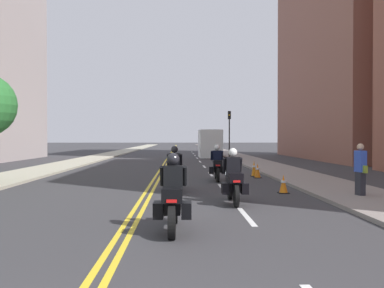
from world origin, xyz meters
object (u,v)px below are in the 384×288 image
Objects in this scene: traffic_light_far at (229,126)px; traffic_cone_0 at (283,184)px; traffic_cone_2 at (258,171)px; pedestrian_0 at (360,170)px; traffic_cone_1 at (254,168)px; motorcycle_1 at (233,181)px; parked_truck at (209,145)px; motorcycle_3 at (217,166)px; motorcycle_2 at (174,173)px; motorcycle_0 at (173,200)px.

traffic_cone_0 is at bearing -92.61° from traffic_light_far.
traffic_cone_2 is 20.49m from traffic_light_far.
traffic_cone_2 is at bearing -92.93° from traffic_light_far.
traffic_cone_2 is 0.40× the size of pedestrian_0.
motorcycle_1 is at bearing -104.08° from traffic_cone_1.
parked_truck is at bearing 91.94° from traffic_cone_2.
traffic_cone_2 is at bearing 33.57° from motorcycle_3.
traffic_cone_1 is at bearing 76.04° from motorcycle_1.
traffic_cone_1 is at bearing 47.82° from motorcycle_3.
pedestrian_0 reaches higher than motorcycle_1.
pedestrian_0 is (4.22, 0.88, 0.25)m from motorcycle_1.
motorcycle_1 is 6.66m from motorcycle_3.
motorcycle_2 is 1.18× the size of pedestrian_0.
motorcycle_3 is at bearing -148.74° from traffic_cone_2.
motorcycle_0 is at bearing -98.92° from traffic_light_far.
motorcycle_3 is 7.09m from pedestrian_0.
motorcycle_0 is 0.99× the size of motorcycle_3.
motorcycle_3 is 23.89m from parked_truck.
traffic_cone_2 is (0.03, -0.84, -0.05)m from traffic_cone_1.
traffic_cone_2 is (0.14, 5.64, 0.03)m from traffic_cone_0.
motorcycle_1 is 30.54m from parked_truck.
motorcycle_2 reaches higher than traffic_cone_0.
motorcycle_2 is at bearing 120.98° from motorcycle_1.
traffic_cone_0 is (3.88, -0.70, -0.36)m from motorcycle_2.
motorcycle_2 is 0.95× the size of motorcycle_3.
parked_truck is at bearing 83.53° from motorcycle_2.
parked_truck is at bearing 128.16° from traffic_light_far.
motorcycle_2 reaches higher than traffic_cone_2.
traffic_cone_1 is at bearing 55.64° from motorcycle_2.
traffic_light_far reaches higher than motorcycle_1.
motorcycle_3 reaches higher than motorcycle_0.
motorcycle_1 is 1.02× the size of motorcycle_2.
motorcycle_0 is 1.23× the size of pedestrian_0.
motorcycle_3 is 3.40× the size of traffic_cone_0.
pedestrian_0 is (5.95, 4.47, 0.27)m from motorcycle_0.
traffic_cone_0 is at bearing 58.19° from motorcycle_0.
parked_truck reaches higher than traffic_cone_2.
traffic_light_far reaches higher than traffic_cone_2.
traffic_light_far is at bearing 168.42° from pedestrian_0.
traffic_cone_0 is 0.92× the size of traffic_cone_2.
pedestrian_0 is at bearing -33.53° from traffic_cone_0.
motorcycle_2 is 6.38m from traffic_cone_2.
parked_truck is (-2.76, 29.62, 0.35)m from pedestrian_0.
motorcycle_1 is 0.97× the size of motorcycle_3.
traffic_cone_2 is at bearing 51.14° from motorcycle_2.
traffic_light_far reaches higher than traffic_cone_0.
traffic_cone_2 is (4.02, 4.94, -0.33)m from motorcycle_2.
pedestrian_0 is (0.96, -27.33, -2.28)m from traffic_light_far.
motorcycle_2 reaches higher than motorcycle_1.
motorcycle_3 is 2.99m from traffic_cone_1.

